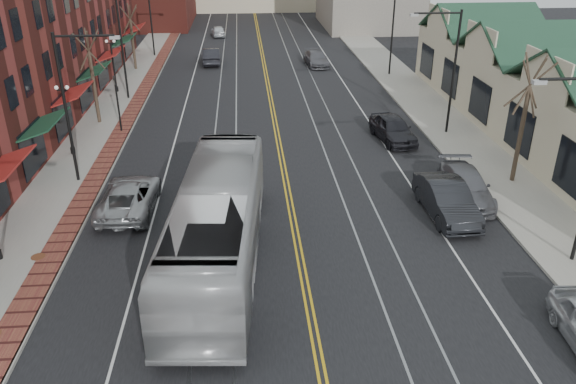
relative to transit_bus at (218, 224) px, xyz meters
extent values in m
plane|color=black|center=(3.43, -7.14, -1.88)|extent=(160.00, 160.00, 0.00)
cube|color=gray|center=(-8.57, 12.86, -1.80)|extent=(4.00, 120.00, 0.15)
cube|color=gray|center=(15.43, 12.86, -1.80)|extent=(4.00, 120.00, 0.15)
cube|color=beige|center=(21.43, 12.86, 0.42)|extent=(8.00, 36.00, 4.60)
cylinder|color=black|center=(-8.07, 8.86, 2.27)|extent=(0.16, 0.16, 8.00)
cylinder|color=black|center=(-6.57, 8.86, 6.07)|extent=(3.00, 0.12, 0.12)
cube|color=#999999|center=(-5.07, 8.86, 5.97)|extent=(0.50, 0.25, 0.15)
cylinder|color=black|center=(-8.07, 24.86, 2.27)|extent=(0.16, 0.16, 8.00)
cylinder|color=black|center=(-8.07, 40.86, 2.27)|extent=(0.16, 0.16, 8.00)
cube|color=#999999|center=(11.93, -1.14, 5.97)|extent=(0.50, 0.25, 0.15)
cylinder|color=black|center=(14.93, 14.86, 2.27)|extent=(0.16, 0.16, 8.00)
cylinder|color=black|center=(13.43, 14.86, 6.07)|extent=(3.00, 0.12, 0.12)
cube|color=#999999|center=(11.93, 14.86, 5.97)|extent=(0.50, 0.25, 0.15)
cylinder|color=black|center=(14.93, 30.86, 2.27)|extent=(0.16, 0.16, 8.00)
cylinder|color=black|center=(-9.37, 12.86, -1.53)|extent=(0.28, 0.28, 0.40)
cylinder|color=black|center=(-9.37, 12.86, 0.27)|extent=(0.14, 0.14, 4.00)
cube|color=black|center=(-9.37, 12.86, 2.27)|extent=(0.60, 0.06, 0.06)
sphere|color=white|center=(-9.67, 12.86, 2.42)|extent=(0.24, 0.24, 0.24)
sphere|color=white|center=(-9.07, 12.86, 2.42)|extent=(0.24, 0.24, 0.24)
cylinder|color=black|center=(-9.37, 26.86, -1.53)|extent=(0.28, 0.28, 0.40)
cylinder|color=black|center=(-9.37, 26.86, 0.27)|extent=(0.14, 0.14, 4.00)
cube|color=black|center=(-9.37, 26.86, 2.27)|extent=(0.60, 0.06, 0.06)
sphere|color=white|center=(-9.67, 26.86, 2.42)|extent=(0.24, 0.24, 0.24)
sphere|color=white|center=(-9.07, 26.86, 2.42)|extent=(0.24, 0.24, 0.24)
cylinder|color=#382B21|center=(-9.07, 18.86, 0.72)|extent=(0.24, 0.24, 4.90)
cylinder|color=#382B21|center=(-9.07, 18.86, 3.27)|extent=(0.58, 1.37, 2.90)
cylinder|color=#382B21|center=(-9.07, 18.86, 3.27)|extent=(1.60, 0.66, 2.78)
cylinder|color=#382B21|center=(-9.07, 18.86, 3.27)|extent=(0.53, 1.23, 2.96)
cylinder|color=#382B21|center=(-9.07, 18.86, 3.27)|extent=(1.69, 1.03, 2.64)
cylinder|color=#382B21|center=(-9.07, 18.86, 3.27)|extent=(1.78, 1.29, 2.48)
cylinder|color=#382B21|center=(-9.07, 34.86, 0.55)|extent=(0.24, 0.24, 4.55)
cylinder|color=#382B21|center=(-9.07, 34.86, 2.92)|extent=(0.55, 1.28, 2.69)
cylinder|color=#382B21|center=(-9.07, 34.86, 2.92)|extent=(1.49, 0.62, 2.58)
cylinder|color=#382B21|center=(-9.07, 34.86, 2.92)|extent=(0.50, 1.15, 2.75)
cylinder|color=#382B21|center=(-9.07, 34.86, 2.92)|extent=(1.57, 0.97, 2.45)
cylinder|color=#382B21|center=(-9.07, 34.86, 2.92)|extent=(1.66, 1.20, 2.30)
cylinder|color=#382B21|center=(15.93, 6.86, 0.90)|extent=(0.24, 0.24, 5.25)
cylinder|color=#382B21|center=(15.93, 6.86, 3.62)|extent=(0.61, 1.46, 3.10)
cylinder|color=#382B21|center=(15.93, 6.86, 3.62)|extent=(1.70, 0.70, 2.97)
cylinder|color=#382B21|center=(15.93, 6.86, 3.62)|extent=(0.56, 1.31, 3.17)
cylinder|color=#382B21|center=(15.93, 6.86, 3.62)|extent=(1.80, 1.10, 2.82)
cylinder|color=#382B21|center=(15.93, 6.86, 3.62)|extent=(1.90, 1.37, 2.65)
cylinder|color=#592D19|center=(-7.77, 0.86, -1.72)|extent=(0.60, 0.60, 0.02)
cylinder|color=black|center=(-7.17, 16.86, -0.13)|extent=(0.12, 0.12, 3.20)
imported|color=black|center=(-7.17, 16.86, 1.62)|extent=(0.18, 0.15, 0.90)
imported|color=#BCBCBE|center=(0.00, 0.00, 0.00)|extent=(4.23, 13.68, 3.75)
imported|color=#989B9E|center=(-4.62, 5.24, -1.11)|extent=(2.70, 5.61, 1.54)
imported|color=black|center=(10.93, 3.39, -1.01)|extent=(1.98, 5.28, 1.72)
imported|color=slate|center=(12.52, 5.05, -1.11)|extent=(2.64, 5.46, 1.53)
imported|color=black|center=(10.93, 13.85, -1.04)|extent=(2.58, 5.11, 1.67)
imported|color=black|center=(-1.86, 36.97, -1.09)|extent=(1.88, 4.85, 1.57)
imported|color=#5A5A60|center=(8.59, 35.33, -1.18)|extent=(2.36, 4.95, 1.39)
imported|color=silver|center=(-1.63, 51.85, -1.22)|extent=(2.00, 4.02, 1.32)
camera|label=1|loc=(1.25, -20.31, 11.26)|focal=35.00mm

